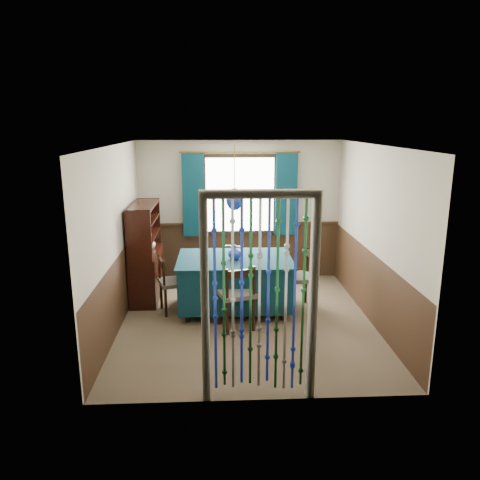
{
  "coord_description": "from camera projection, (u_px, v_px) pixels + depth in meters",
  "views": [
    {
      "loc": [
        -0.41,
        -6.28,
        2.79
      ],
      "look_at": [
        -0.08,
        0.37,
        1.12
      ],
      "focal_mm": 35.0,
      "sensor_mm": 36.0,
      "label": 1
    }
  ],
  "objects": [
    {
      "name": "chair_near",
      "position": [
        237.0,
        295.0,
        6.42
      ],
      "size": [
        0.57,
        0.55,
        0.93
      ],
      "rotation": [
        0.0,
        0.0,
        0.29
      ],
      "color": "black",
      "rests_on": "floor"
    },
    {
      "name": "chair_far",
      "position": [
        231.0,
        269.0,
        7.75
      ],
      "size": [
        0.5,
        0.49,
        0.83
      ],
      "rotation": [
        0.0,
        0.0,
        2.85
      ],
      "color": "black",
      "rests_on": "floor"
    },
    {
      "name": "ceiling",
      "position": [
        247.0,
        145.0,
        6.18
      ],
      "size": [
        4.0,
        4.0,
        0.0
      ],
      "primitive_type": "plane",
      "rotation": [
        3.14,
        0.0,
        0.0
      ],
      "color": "silver",
      "rests_on": "ground"
    },
    {
      "name": "wall_back",
      "position": [
        240.0,
        211.0,
        8.42
      ],
      "size": [
        3.6,
        0.0,
        3.6
      ],
      "primitive_type": "plane",
      "rotation": [
        1.57,
        0.0,
        0.0
      ],
      "color": "#BFB59C",
      "rests_on": "ground"
    },
    {
      "name": "chair_right",
      "position": [
        301.0,
        278.0,
        7.15
      ],
      "size": [
        0.48,
        0.5,
        0.92
      ],
      "rotation": [
        0.0,
        0.0,
        1.68
      ],
      "color": "black",
      "rests_on": "floor"
    },
    {
      "name": "vase_sideboard",
      "position": [
        150.0,
        242.0,
        7.72
      ],
      "size": [
        0.21,
        0.21,
        0.19
      ],
      "primitive_type": "imported",
      "rotation": [
        0.0,
        0.0,
        -0.15
      ],
      "color": "beige",
      "rests_on": "sideboard"
    },
    {
      "name": "wainscot_front",
      "position": [
        259.0,
        355.0,
        4.74
      ],
      "size": [
        3.6,
        0.0,
        3.6
      ],
      "primitive_type": "plane",
      "rotation": [
        -1.57,
        0.0,
        0.0
      ],
      "color": "#392416",
      "rests_on": "ground"
    },
    {
      "name": "wainscot_right",
      "position": [
        370.0,
        286.0,
        6.75
      ],
      "size": [
        0.0,
        4.0,
        4.0
      ],
      "primitive_type": "plane",
      "rotation": [
        1.57,
        0.0,
        -1.57
      ],
      "color": "#392416",
      "rests_on": "ground"
    },
    {
      "name": "chair_left",
      "position": [
        172.0,
        283.0,
        7.01
      ],
      "size": [
        0.52,
        0.53,
        0.86
      ],
      "rotation": [
        0.0,
        0.0,
        -1.27
      ],
      "color": "black",
      "rests_on": "floor"
    },
    {
      "name": "wainscot_back",
      "position": [
        240.0,
        251.0,
        8.58
      ],
      "size": [
        3.6,
        0.0,
        3.6
      ],
      "primitive_type": "plane",
      "rotation": [
        1.57,
        0.0,
        0.0
      ],
      "color": "#392416",
      "rests_on": "ground"
    },
    {
      "name": "doorway",
      "position": [
        259.0,
        303.0,
        4.65
      ],
      "size": [
        1.16,
        0.12,
        2.18
      ],
      "primitive_type": null,
      "color": "silver",
      "rests_on": "ground"
    },
    {
      "name": "wainscot_left",
      "position": [
        120.0,
        290.0,
        6.57
      ],
      "size": [
        0.0,
        4.0,
        4.0
      ],
      "primitive_type": "plane",
      "rotation": [
        1.57,
        0.0,
        1.57
      ],
      "color": "#392416",
      "rests_on": "ground"
    },
    {
      "name": "floor",
      "position": [
        247.0,
        321.0,
        6.78
      ],
      "size": [
        4.0,
        4.0,
        0.0
      ],
      "primitive_type": "plane",
      "color": "brown",
      "rests_on": "ground"
    },
    {
      "name": "wall_right",
      "position": [
        375.0,
        236.0,
        6.57
      ],
      "size": [
        0.0,
        4.0,
        4.0
      ],
      "primitive_type": "plane",
      "rotation": [
        1.57,
        0.0,
        -1.57
      ],
      "color": "#BFB59C",
      "rests_on": "ground"
    },
    {
      "name": "pendant_lamp",
      "position": [
        234.0,
        199.0,
        6.78
      ],
      "size": [
        0.25,
        0.25,
        0.95
      ],
      "color": "olive",
      "rests_on": "ceiling"
    },
    {
      "name": "vase_table",
      "position": [
        235.0,
        253.0,
        6.92
      ],
      "size": [
        0.22,
        0.22,
        0.19
      ],
      "primitive_type": "imported",
      "rotation": [
        0.0,
        0.0,
        0.23
      ],
      "color": "navy",
      "rests_on": "dining_table"
    },
    {
      "name": "bowl_shelf",
      "position": [
        146.0,
        236.0,
        7.27
      ],
      "size": [
        0.22,
        0.22,
        0.05
      ],
      "primitive_type": "imported",
      "rotation": [
        0.0,
        0.0,
        0.2
      ],
      "color": "beige",
      "rests_on": "sideboard"
    },
    {
      "name": "dining_table",
      "position": [
        235.0,
        280.0,
        7.08
      ],
      "size": [
        1.71,
        1.19,
        0.82
      ],
      "rotation": [
        0.0,
        0.0,
        -0.01
      ],
      "color": "#0B303D",
      "rests_on": "floor"
    },
    {
      "name": "window",
      "position": [
        240.0,
        195.0,
        8.3
      ],
      "size": [
        1.32,
        0.12,
        1.42
      ],
      "primitive_type": "cube",
      "color": "black",
      "rests_on": "wall_back"
    },
    {
      "name": "wall_left",
      "position": [
        116.0,
        239.0,
        6.39
      ],
      "size": [
        0.0,
        4.0,
        4.0
      ],
      "primitive_type": "plane",
      "rotation": [
        1.57,
        0.0,
        1.57
      ],
      "color": "#BFB59C",
      "rests_on": "ground"
    },
    {
      "name": "wall_front",
      "position": [
        260.0,
        286.0,
        4.54
      ],
      "size": [
        3.6,
        0.0,
        3.6
      ],
      "primitive_type": "plane",
      "rotation": [
        -1.57,
        0.0,
        0.0
      ],
      "color": "#BFB59C",
      "rests_on": "ground"
    },
    {
      "name": "sideboard",
      "position": [
        146.0,
        265.0,
        7.58
      ],
      "size": [
        0.41,
        1.19,
        1.55
      ],
      "rotation": [
        0.0,
        0.0,
        0.0
      ],
      "color": "black",
      "rests_on": "floor"
    }
  ]
}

